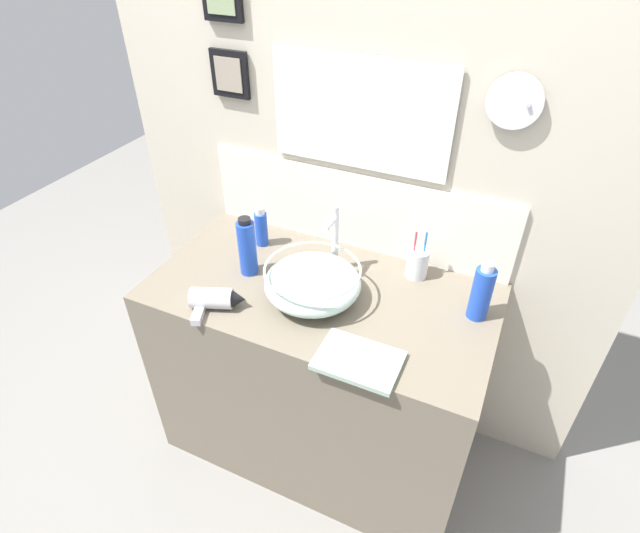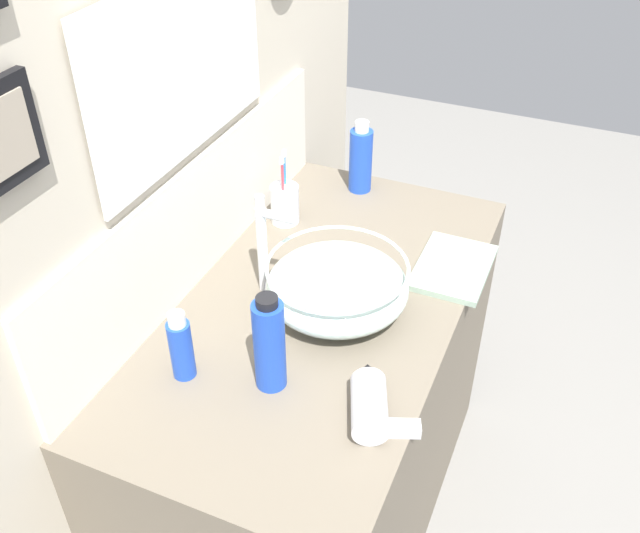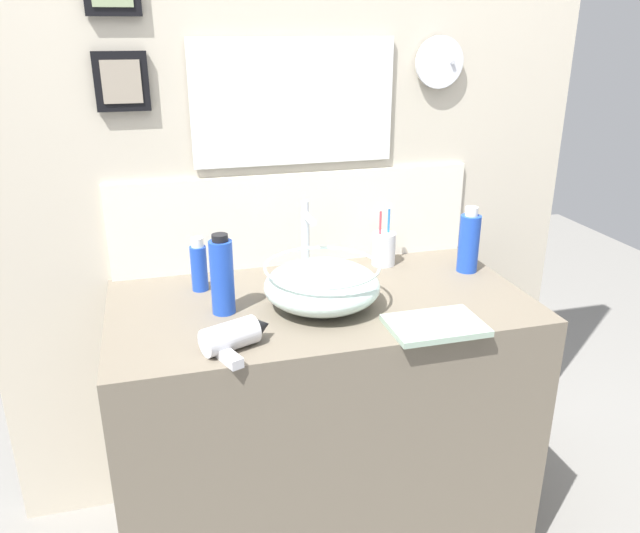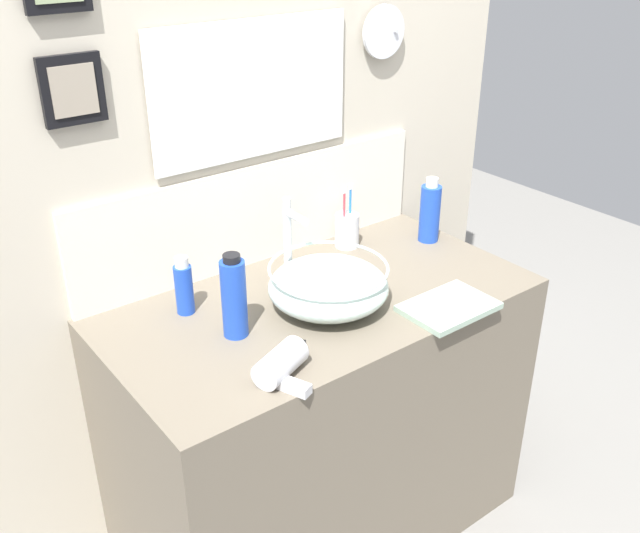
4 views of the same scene
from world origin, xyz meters
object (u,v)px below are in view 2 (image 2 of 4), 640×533
at_px(hair_drier, 371,401).
at_px(glass_bowl_sink, 337,286).
at_px(toothbrush_cup, 285,203).
at_px(soap_dispenser, 269,344).
at_px(faucet, 265,240).
at_px(lotion_bottle, 361,159).
at_px(hand_towel, 453,267).
at_px(spray_bottle, 181,347).

bearing_deg(hair_drier, glass_bowl_sink, 33.80).
height_order(toothbrush_cup, soap_dispenser, soap_dispenser).
bearing_deg(toothbrush_cup, faucet, -162.61).
height_order(glass_bowl_sink, hair_drier, glass_bowl_sink).
bearing_deg(faucet, lotion_bottle, -4.08).
height_order(lotion_bottle, hand_towel, lotion_bottle).
height_order(glass_bowl_sink, soap_dispenser, soap_dispenser).
relative_size(glass_bowl_sink, faucet, 1.26).
bearing_deg(glass_bowl_sink, spray_bottle, 146.50).
bearing_deg(hand_towel, lotion_bottle, 51.90).
distance_m(hair_drier, hand_towel, 0.50).
bearing_deg(lotion_bottle, spray_bottle, 175.18).
relative_size(glass_bowl_sink, toothbrush_cup, 1.57).
bearing_deg(glass_bowl_sink, hand_towel, -40.23).
bearing_deg(hand_towel, faucet, 122.65).
bearing_deg(lotion_bottle, faucet, 175.92).
bearing_deg(soap_dispenser, glass_bowl_sink, -7.31).
relative_size(toothbrush_cup, soap_dispenser, 0.91).
bearing_deg(hair_drier, lotion_bottle, 22.00).
relative_size(glass_bowl_sink, hand_towel, 1.32).
distance_m(toothbrush_cup, hand_towel, 0.47).
relative_size(faucet, toothbrush_cup, 1.25).
bearing_deg(hair_drier, spray_bottle, 97.38).
xyz_separation_m(faucet, hand_towel, (0.24, -0.38, -0.13)).
xyz_separation_m(hair_drier, lotion_bottle, (0.77, 0.31, 0.06)).
xyz_separation_m(toothbrush_cup, soap_dispenser, (-0.54, -0.23, 0.05)).
xyz_separation_m(lotion_bottle, hand_towel, (-0.27, -0.34, -0.09)).
height_order(toothbrush_cup, lotion_bottle, lotion_bottle).
bearing_deg(glass_bowl_sink, faucet, 90.00).
relative_size(hair_drier, hand_towel, 0.78).
bearing_deg(hand_towel, glass_bowl_sink, 139.77).
relative_size(glass_bowl_sink, spray_bottle, 1.99).
relative_size(faucet, spray_bottle, 1.58).
height_order(soap_dispenser, spray_bottle, soap_dispenser).
bearing_deg(faucet, glass_bowl_sink, -90.00).
bearing_deg(glass_bowl_sink, hair_drier, -146.20).
distance_m(soap_dispenser, hand_towel, 0.57).
height_order(glass_bowl_sink, lotion_bottle, lotion_bottle).
relative_size(faucet, lotion_bottle, 1.21).
distance_m(glass_bowl_sink, soap_dispenser, 0.27).
relative_size(hair_drier, lotion_bottle, 0.91).
relative_size(soap_dispenser, lotion_bottle, 1.06).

